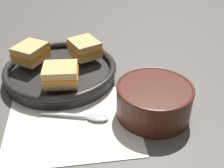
% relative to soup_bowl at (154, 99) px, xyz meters
% --- Properties ---
extents(ground_plane, '(4.00, 4.00, 0.00)m').
position_rel_soup_bowl_xyz_m(ground_plane, '(-0.11, 0.10, -0.04)').
color(ground_plane, '#56514C').
extents(napkin, '(0.33, 0.29, 0.00)m').
position_rel_soup_bowl_xyz_m(napkin, '(-0.19, 0.02, -0.04)').
color(napkin, white).
rests_on(napkin, ground_plane).
extents(soup_bowl, '(0.17, 0.17, 0.08)m').
position_rel_soup_bowl_xyz_m(soup_bowl, '(0.00, 0.00, 0.00)').
color(soup_bowl, '#4C2319').
rests_on(soup_bowl, ground_plane).
extents(spoon, '(0.15, 0.08, 0.01)m').
position_rel_soup_bowl_xyz_m(spoon, '(-0.15, 0.02, -0.04)').
color(spoon, '#B7B7BC').
rests_on(spoon, napkin).
extents(skillet, '(0.31, 0.31, 0.04)m').
position_rel_soup_bowl_xyz_m(skillet, '(-0.18, 0.22, -0.02)').
color(skillet, black).
rests_on(skillet, ground_plane).
extents(sandwich_near_left, '(0.11, 0.11, 0.05)m').
position_rel_soup_bowl_xyz_m(sandwich_near_left, '(-0.26, 0.27, 0.02)').
color(sandwich_near_left, '#DBB26B').
rests_on(sandwich_near_left, skillet).
extents(sandwich_near_right, '(0.10, 0.09, 0.05)m').
position_rel_soup_bowl_xyz_m(sandwich_near_right, '(-0.19, 0.13, 0.02)').
color(sandwich_near_right, '#DBB26B').
rests_on(sandwich_near_right, skillet).
extents(sandwich_far_left, '(0.09, 0.10, 0.05)m').
position_rel_soup_bowl_xyz_m(sandwich_far_left, '(-0.10, 0.26, 0.02)').
color(sandwich_far_left, '#DBB26B').
rests_on(sandwich_far_left, skillet).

